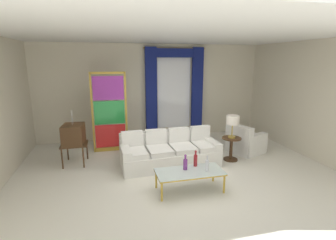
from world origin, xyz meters
TOP-DOWN VIEW (x-y plane):
  - ground_plane at (0.00, 0.00)m, footprint 16.00×16.00m
  - wall_rear at (0.00, 3.06)m, footprint 8.00×0.12m
  - wall_right at (3.66, 0.60)m, footprint 0.12×7.00m
  - ceiling_slab at (0.00, 0.80)m, footprint 8.00×7.60m
  - curtained_window at (0.70, 2.89)m, footprint 2.00×0.17m
  - couch_white_long at (-0.05, 0.63)m, footprint 2.37×1.01m
  - coffee_table at (0.01, -0.74)m, footprint 1.30×0.59m
  - bottle_blue_decanter at (-0.05, -0.65)m, footprint 0.08×0.08m
  - bottle_crystal_tall at (0.33, -0.83)m, footprint 0.06×0.06m
  - bottle_amber_squat at (0.20, -0.54)m, footprint 0.07×0.07m
  - vintage_tv at (-2.29, 1.21)m, footprint 0.62×0.64m
  - armchair_white at (2.18, 0.93)m, footprint 1.05×1.03m
  - stained_glass_divider at (-1.41, 1.95)m, footprint 0.95×0.05m
  - peacock_figurine at (-0.94, 1.57)m, footprint 0.44×0.60m
  - round_side_table at (1.54, 0.51)m, footprint 0.48×0.48m
  - table_lamp_brass at (1.54, 0.51)m, footprint 0.32×0.32m

SIDE VIEW (x-z plane):
  - ground_plane at x=0.00m, z-range 0.00..0.00m
  - peacock_figurine at x=-0.94m, z-range -0.03..0.47m
  - armchair_white at x=2.18m, z-range -0.11..0.69m
  - couch_white_long at x=-0.05m, z-range -0.12..0.74m
  - round_side_table at x=1.54m, z-range 0.06..0.65m
  - coffee_table at x=0.01m, z-range 0.17..0.58m
  - bottle_blue_decanter at x=-0.05m, z-range 0.38..0.69m
  - bottle_crystal_tall at x=0.33m, z-range 0.38..0.70m
  - bottle_amber_squat at x=0.20m, z-range 0.38..0.71m
  - vintage_tv at x=-2.29m, z-range 0.06..1.40m
  - table_lamp_brass at x=1.54m, z-range 0.74..1.31m
  - stained_glass_divider at x=-1.41m, z-range -0.04..2.16m
  - wall_rear at x=0.00m, z-range 0.00..3.00m
  - wall_right at x=3.66m, z-range 0.00..3.00m
  - curtained_window at x=0.70m, z-range 0.39..3.09m
  - ceiling_slab at x=0.00m, z-range 3.00..3.04m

